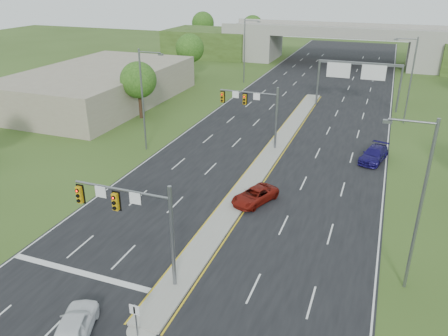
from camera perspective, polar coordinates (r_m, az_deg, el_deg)
name	(u,v)px	position (r m, az deg, el deg)	size (l,w,h in m)	color
ground	(175,286)	(28.58, -6.41, -15.05)	(240.00, 240.00, 0.00)	#344A1A
road	(294,123)	(58.40, 9.11, 5.81)	(24.00, 160.00, 0.02)	black
median	(270,155)	(47.35, 6.05, 1.73)	(2.00, 54.00, 0.16)	gray
median_nose	(142,329)	(25.94, -10.60, -19.96)	(2.00, 2.00, 0.16)	gray
lane_markings	(278,137)	(52.88, 7.07, 4.01)	(23.72, 160.00, 0.01)	gold
signal_mast_near	(137,215)	(26.84, -11.30, -6.01)	(6.62, 0.60, 7.00)	slate
signal_mast_far	(256,107)	(48.16, 4.26, 8.01)	(6.62, 0.60, 7.00)	slate
keep_right_sign	(135,315)	(24.66, -11.51, -18.34)	(0.60, 0.13, 2.20)	slate
sign_gantry	(358,72)	(65.84, 17.09, 11.85)	(11.58, 0.44, 6.67)	slate
overpass	(339,47)	(101.15, 14.82, 15.06)	(80.00, 14.00, 8.10)	gray
lightpole_l_mid	(144,96)	(47.72, -10.42, 9.25)	(2.85, 0.25, 11.00)	slate
lightpole_l_far	(245,48)	(79.19, 2.82, 15.37)	(2.85, 0.25, 11.00)	slate
lightpole_r_near	(418,200)	(27.39, 24.02, -3.85)	(2.85, 0.25, 11.00)	slate
lightpole_r_far	(410,77)	(60.78, 23.08, 10.90)	(2.85, 0.25, 11.00)	slate
tree_l_near	(138,80)	(59.64, -11.12, 11.20)	(4.80, 4.80, 7.60)	#382316
tree_l_mid	(190,48)	(83.14, -4.48, 15.33)	(5.20, 5.20, 8.12)	#382316
tree_back_a	(203,23)	(124.12, -2.77, 18.38)	(6.00, 6.00, 8.85)	#382316
tree_back_b	(253,26)	(119.37, 3.75, 17.97)	(5.60, 5.60, 8.32)	#382316
commercial_building	(99,86)	(69.75, -15.98, 10.30)	(18.00, 30.00, 5.00)	gray
car_white	(74,327)	(25.97, -19.01, -18.99)	(1.78, 4.43, 1.51)	white
car_far_a	(255,196)	(37.36, 4.05, -3.61)	(2.12, 4.60, 1.28)	maroon
car_far_b	(374,154)	(48.09, 18.99, 1.70)	(2.04, 5.02, 1.46)	#150D53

